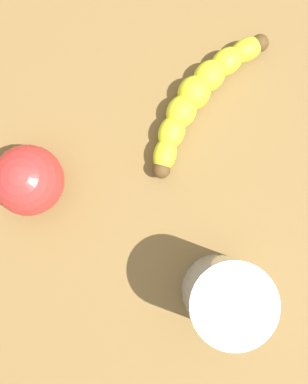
# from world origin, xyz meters

# --- Properties ---
(wooden_tabletop) EXTENTS (1.20, 1.20, 0.03)m
(wooden_tabletop) POSITION_xyz_m (0.00, 0.00, 0.01)
(wooden_tabletop) COLOR brown
(wooden_tabletop) RESTS_ON ground
(banana) EXTENTS (0.19, 0.12, 0.04)m
(banana) POSITION_xyz_m (-0.06, 0.04, 0.05)
(banana) COLOR yellow
(banana) RESTS_ON wooden_tabletop
(smoothie_glass) EXTENTS (0.08, 0.08, 0.13)m
(smoothie_glass) POSITION_xyz_m (0.17, 0.09, 0.09)
(smoothie_glass) COLOR silver
(smoothie_glass) RESTS_ON wooden_tabletop
(apple_fruit) EXTENTS (0.08, 0.08, 0.08)m
(apple_fruit) POSITION_xyz_m (0.07, -0.14, 0.07)
(apple_fruit) COLOR red
(apple_fruit) RESTS_ON wooden_tabletop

